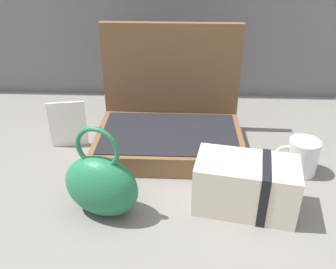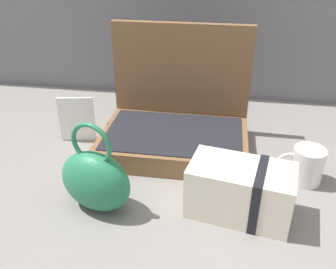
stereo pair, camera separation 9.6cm
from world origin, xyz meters
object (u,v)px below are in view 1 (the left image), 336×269
object	(u,v)px
teal_pouch_handbag	(101,185)
info_card_left	(68,124)
coffee_mug	(301,157)
cream_toiletry_bag	(247,185)
open_suitcase	(171,121)

from	to	relation	value
teal_pouch_handbag	info_card_left	size ratio (longest dim) A/B	1.57
coffee_mug	info_card_left	distance (m)	0.69
teal_pouch_handbag	coffee_mug	bearing A→B (deg)	20.36
cream_toiletry_bag	coffee_mug	distance (m)	0.23
cream_toiletry_bag	info_card_left	distance (m)	0.58
open_suitcase	cream_toiletry_bag	bearing A→B (deg)	-57.23
open_suitcase	info_card_left	size ratio (longest dim) A/B	2.95
open_suitcase	teal_pouch_handbag	xyz separation A→B (m)	(-0.15, -0.33, 0.00)
open_suitcase	cream_toiletry_bag	xyz separation A→B (m)	(0.19, -0.30, -0.01)
teal_pouch_handbag	cream_toiletry_bag	size ratio (longest dim) A/B	0.90
coffee_mug	info_card_left	xyz separation A→B (m)	(-0.68, 0.12, 0.02)
open_suitcase	info_card_left	xyz separation A→B (m)	(-0.32, -0.03, -0.00)
teal_pouch_handbag	info_card_left	world-z (taller)	teal_pouch_handbag
teal_pouch_handbag	info_card_left	distance (m)	0.35
cream_toiletry_bag	coffee_mug	size ratio (longest dim) A/B	2.10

